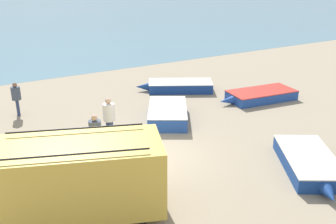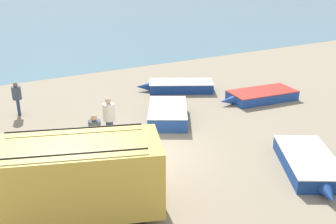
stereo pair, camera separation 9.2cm
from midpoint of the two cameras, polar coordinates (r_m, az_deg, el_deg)
The scene contains 9 objects.
ground_plane at distance 14.99m, azimuth -2.86°, elevation -5.97°, with size 200.00×200.00×0.00m, color gray.
parked_van at distance 11.26m, azimuth -13.02°, elevation -9.18°, with size 5.15×3.52×2.38m.
fishing_rowboat_1 at distance 14.55m, azimuth 19.98°, elevation -7.05°, with size 3.16×4.05×0.53m.
fishing_rowboat_2 at distance 18.00m, azimuth 0.12°, elevation -0.07°, with size 3.00×3.80×0.64m.
fishing_rowboat_3 at distance 21.09m, azimuth 13.40°, elevation 2.34°, with size 4.35×2.03×0.49m.
fishing_rowboat_4 at distance 22.02m, azimuth 1.70°, elevation 3.77°, with size 4.22×2.95×0.54m.
fisherman_0 at distance 14.42m, azimuth -10.36°, elevation -2.94°, with size 0.45×0.45×1.71m.
fisherman_1 at distance 19.58m, azimuth -20.96°, elevation 2.24°, with size 0.42×0.42×1.60m.
fisherman_2 at distance 15.75m, azimuth -8.40°, elevation -0.49°, with size 0.48×0.48×1.81m.
Camera 2 is at (-5.81, -12.03, 6.79)m, focal length 42.00 mm.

